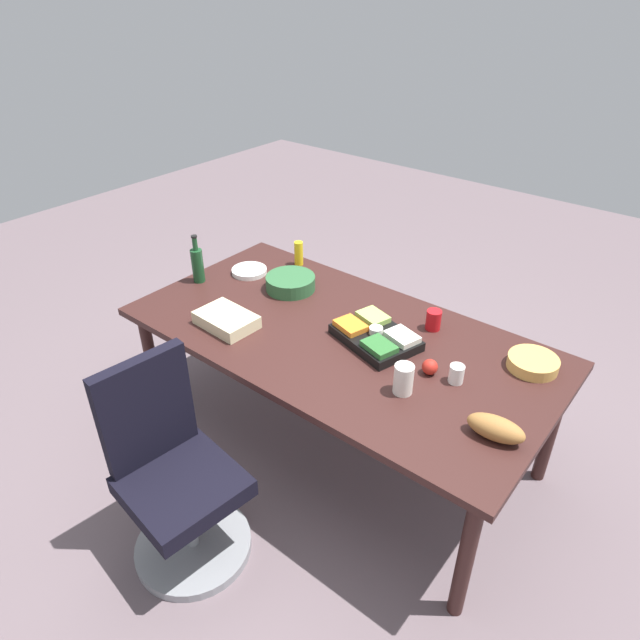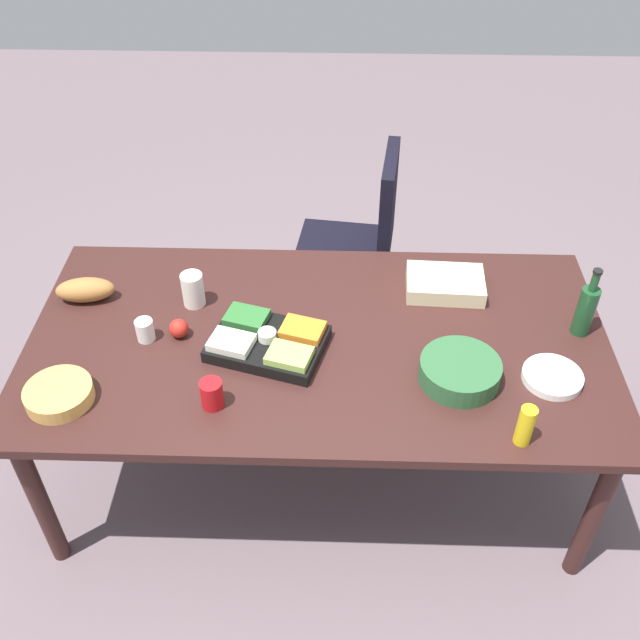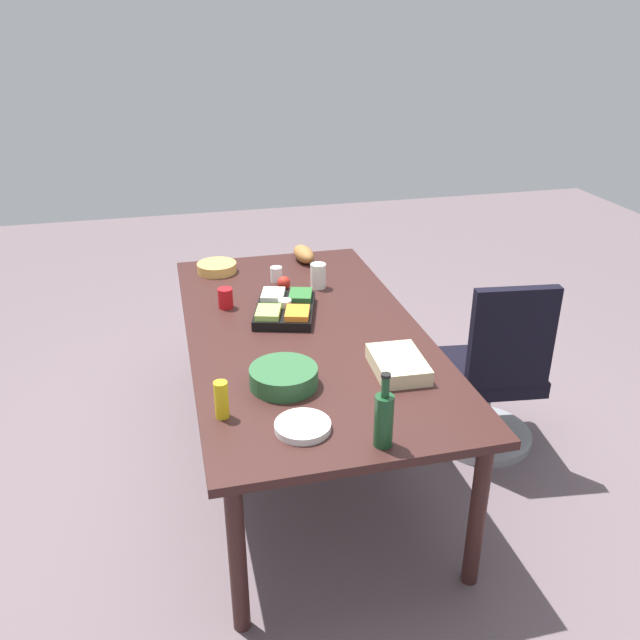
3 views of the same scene
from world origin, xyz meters
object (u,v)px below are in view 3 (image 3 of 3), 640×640
(red_solo_cup, at_px, (226,298))
(paper_plate_stack, at_px, (303,426))
(mustard_bottle, at_px, (221,400))
(conference_table, at_px, (304,340))
(chip_bowl, at_px, (217,268))
(apple_red, at_px, (284,283))
(salad_bowl, at_px, (284,377))
(paper_cup, at_px, (276,274))
(office_chair, at_px, (492,384))
(bread_loaf, at_px, (304,254))
(veggie_tray, at_px, (285,308))
(sheet_cake, at_px, (398,364))
(mayo_jar, at_px, (318,276))
(wine_bottle, at_px, (384,418))

(red_solo_cup, height_order, paper_plate_stack, red_solo_cup)
(mustard_bottle, bearing_deg, conference_table, -34.92)
(chip_bowl, bearing_deg, red_solo_cup, 179.37)
(mustard_bottle, bearing_deg, apple_red, -21.42)
(conference_table, height_order, salad_bowl, salad_bowl)
(paper_cup, bearing_deg, paper_plate_stack, 173.45)
(office_chair, relative_size, red_solo_cup, 9.38)
(chip_bowl, bearing_deg, apple_red, -136.26)
(conference_table, xyz_separation_m, mustard_bottle, (-0.70, 0.49, 0.15))
(mustard_bottle, height_order, bread_loaf, mustard_bottle)
(veggie_tray, relative_size, sheet_cake, 1.52)
(office_chair, xyz_separation_m, apple_red, (0.70, 1.02, 0.42))
(paper_cup, bearing_deg, mayo_jar, -124.97)
(conference_table, distance_m, mayo_jar, 0.57)
(wine_bottle, xyz_separation_m, paper_cup, (1.70, 0.09, -0.07))
(apple_red, bearing_deg, mustard_bottle, 158.58)
(veggie_tray, relative_size, mustard_bottle, 3.08)
(apple_red, bearing_deg, office_chair, -124.39)
(office_chair, distance_m, paper_cup, 1.39)
(chip_bowl, xyz_separation_m, red_solo_cup, (-0.55, 0.01, 0.03))
(apple_red, bearing_deg, chip_bowl, 43.74)
(mayo_jar, distance_m, paper_cup, 0.27)
(paper_cup, bearing_deg, mustard_bottle, 161.15)
(office_chair, bearing_deg, red_solo_cup, 69.44)
(conference_table, bearing_deg, mayo_jar, -21.02)
(wine_bottle, relative_size, veggie_tray, 0.62)
(conference_table, bearing_deg, office_chair, -98.64)
(veggie_tray, height_order, paper_plate_stack, veggie_tray)
(wine_bottle, relative_size, sheet_cake, 0.95)
(conference_table, relative_size, chip_bowl, 9.41)
(office_chair, distance_m, mayo_jar, 1.15)
(salad_bowl, xyz_separation_m, mustard_bottle, (-0.18, 0.28, 0.04))
(mustard_bottle, relative_size, paper_plate_stack, 0.72)
(paper_cup, bearing_deg, chip_bowl, 54.11)
(red_solo_cup, bearing_deg, chip_bowl, -0.63)
(red_solo_cup, relative_size, apple_red, 1.45)
(red_solo_cup, relative_size, mustard_bottle, 0.70)
(wine_bottle, relative_size, salad_bowl, 1.03)
(chip_bowl, xyz_separation_m, salad_bowl, (-1.43, -0.14, 0.01))
(wine_bottle, distance_m, chip_bowl, 1.98)
(chip_bowl, relative_size, apple_red, 3.17)
(conference_table, bearing_deg, chip_bowl, 21.13)
(salad_bowl, relative_size, paper_plate_stack, 1.34)
(chip_bowl, height_order, paper_plate_stack, chip_bowl)
(veggie_tray, bearing_deg, chip_bowl, 21.95)
(mustard_bottle, height_order, paper_cup, mustard_bottle)
(chip_bowl, xyz_separation_m, bread_loaf, (0.06, -0.56, 0.02))
(chip_bowl, distance_m, bread_loaf, 0.57)
(office_chair, xyz_separation_m, chip_bowl, (1.06, 1.37, 0.41))
(mayo_jar, height_order, sheet_cake, mayo_jar)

